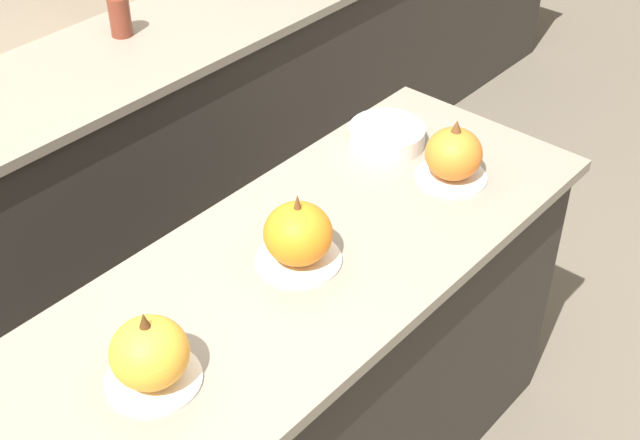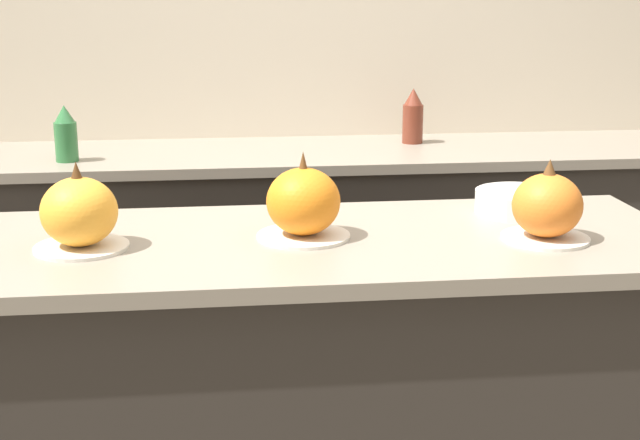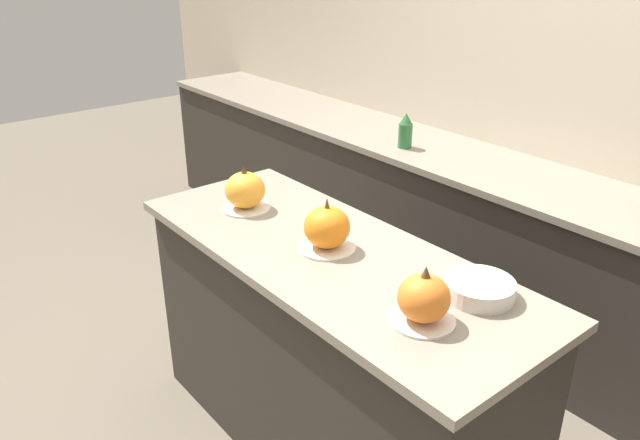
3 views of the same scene
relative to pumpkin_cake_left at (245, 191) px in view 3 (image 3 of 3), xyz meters
The scene contains 8 objects.
wall_back 1.70m from the pumpkin_cake_left, 72.45° to the left, with size 8.00×0.06×2.50m.
kitchen_island 0.74m from the pumpkin_cake_left, ahead, with size 1.68×0.65×0.92m.
back_counter 1.47m from the pumpkin_cake_left, 68.27° to the left, with size 6.00×0.60×0.89m.
pumpkin_cake_left is the anchor object (origin of this frame).
pumpkin_cake_center 0.48m from the pumpkin_cake_left, ahead, with size 0.21×0.21×0.20m.
pumpkin_cake_right 1.02m from the pumpkin_cake_left, ahead, with size 0.20×0.20×0.18m.
bottle_tall 1.17m from the pumpkin_cake_left, 100.13° to the left, with size 0.08×0.08×0.19m.
mixing_bowl 1.05m from the pumpkin_cake_left, 10.30° to the left, with size 0.22×0.22×0.06m.
Camera 3 is at (1.50, -1.27, 1.95)m, focal length 35.00 mm.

